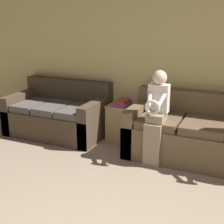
{
  "coord_description": "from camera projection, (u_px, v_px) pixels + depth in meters",
  "views": [
    {
      "loc": [
        0.79,
        -1.44,
        1.87
      ],
      "look_at": [
        -0.7,
        1.89,
        0.76
      ],
      "focal_mm": 50.0,
      "sensor_mm": 36.0,
      "label": 1
    }
  ],
  "objects": [
    {
      "name": "couch_main",
      "position": [
        204.0,
        136.0,
        4.21
      ],
      "size": [
        2.06,
        0.91,
        0.87
      ],
      "color": "brown",
      "rests_on": "ground_plane"
    },
    {
      "name": "couch_side",
      "position": [
        59.0,
        115.0,
        5.17
      ],
      "size": [
        1.58,
        0.93,
        0.86
      ],
      "color": "#473828",
      "rests_on": "ground_plane"
    },
    {
      "name": "child_left_seated",
      "position": [
        156.0,
        112.0,
        4.01
      ],
      "size": [
        0.27,
        0.38,
        1.23
      ],
      "color": "gray",
      "rests_on": "ground_plane"
    },
    {
      "name": "wall_back",
      "position": [
        192.0,
        60.0,
        4.51
      ],
      "size": [
        7.77,
        0.06,
        2.55
      ],
      "color": "#DBCC7F",
      "rests_on": "ground_plane"
    },
    {
      "name": "book_stack",
      "position": [
        123.0,
        103.0,
        4.86
      ],
      "size": [
        0.19,
        0.32,
        0.08
      ],
      "color": "#7A4284",
      "rests_on": "side_shelf"
    },
    {
      "name": "side_shelf",
      "position": [
        123.0,
        121.0,
        4.94
      ],
      "size": [
        0.45,
        0.43,
        0.55
      ],
      "color": "tan",
      "rests_on": "ground_plane"
    }
  ]
}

